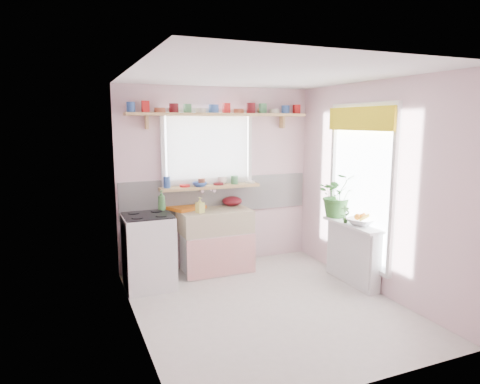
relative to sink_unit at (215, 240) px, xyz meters
name	(u,v)px	position (x,y,z in m)	size (l,w,h in m)	color
room	(284,172)	(0.81, -0.43, 0.94)	(3.20, 3.20, 3.20)	silver
sink_unit	(215,240)	(0.00, 0.00, 0.00)	(0.95, 0.65, 1.11)	white
cooker	(149,251)	(-0.95, -0.24, 0.03)	(0.58, 0.58, 0.93)	white
radiator_ledge	(353,253)	(1.45, -1.09, -0.03)	(0.22, 0.95, 0.78)	white
windowsill	(210,187)	(0.00, 0.19, 0.71)	(1.40, 0.22, 0.04)	tan
pine_shelf	(220,115)	(0.15, 0.18, 1.69)	(2.52, 0.24, 0.04)	tan
shelf_crockery	(220,109)	(0.15, 0.18, 1.76)	(2.47, 0.11, 0.12)	#3359A5
sill_crockery	(207,182)	(-0.05, 0.19, 0.78)	(1.35, 0.11, 0.12)	#3359A5
dish_tray	(186,208)	(-0.34, 0.21, 0.44)	(0.44, 0.33, 0.04)	orange
colander	(232,201)	(0.33, 0.21, 0.48)	(0.29, 0.29, 0.13)	#590F17
jade_plant	(338,195)	(1.48, -0.69, 0.64)	(0.53, 0.46, 0.59)	#336E2C
fruit_bowl	(362,222)	(1.48, -1.20, 0.38)	(0.33, 0.33, 0.08)	white
herb_pot	(345,214)	(1.36, -1.03, 0.45)	(0.12, 0.08, 0.22)	#325F26
soap_bottle_sink	(200,205)	(-0.24, -0.09, 0.52)	(0.09, 0.09, 0.20)	#D6D75F
sill_cup	(222,180)	(0.19, 0.25, 0.78)	(0.14, 0.14, 0.11)	white
sill_bowl	(200,184)	(-0.17, 0.13, 0.76)	(0.20, 0.20, 0.06)	#355AAE
shelf_vase	(262,109)	(0.80, 0.24, 1.78)	(0.13, 0.13, 0.14)	#9C5F30
cooker_bottle	(162,200)	(-0.73, -0.05, 0.61)	(0.10, 0.10, 0.26)	#3A743C
fruit	(362,217)	(1.49, -1.19, 0.45)	(0.20, 0.14, 0.10)	orange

